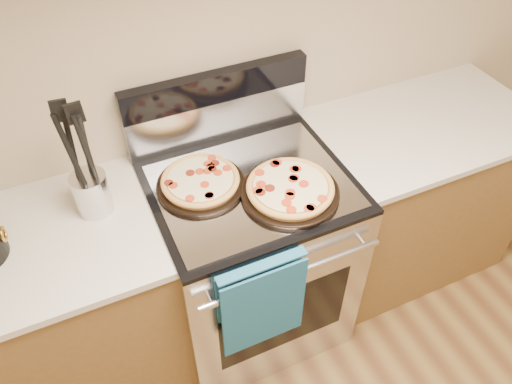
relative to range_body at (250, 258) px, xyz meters
name	(u,v)px	position (x,y,z in m)	size (l,w,h in m)	color
wall_back	(209,36)	(0.00, 0.35, 0.90)	(4.00, 4.00, 0.00)	tan
range_body	(250,258)	(0.00, 0.00, 0.00)	(0.76, 0.68, 0.90)	#B7B7BC
oven_window	(284,318)	(0.00, -0.34, 0.00)	(0.56, 0.01, 0.40)	black
cooktop	(249,183)	(0.00, 0.00, 0.46)	(0.76, 0.68, 0.02)	black
backsplash_lower	(218,118)	(0.00, 0.31, 0.56)	(0.76, 0.06, 0.18)	silver
backsplash_upper	(216,86)	(0.00, 0.31, 0.71)	(0.76, 0.06, 0.12)	black
oven_handle	(293,274)	(0.00, -0.38, 0.35)	(0.03, 0.03, 0.70)	silver
dish_towel	(262,302)	(-0.12, -0.38, 0.25)	(0.32, 0.05, 0.42)	#175976
foil_sheet	(252,186)	(0.00, -0.03, 0.47)	(0.70, 0.55, 0.01)	gray
cabinet_left	(46,327)	(-0.88, 0.03, -0.01)	(1.00, 0.62, 0.88)	brown
countertop_left	(6,256)	(-0.88, 0.03, 0.45)	(1.02, 0.64, 0.03)	beige
cabinet_right	(407,198)	(0.88, 0.03, -0.01)	(1.00, 0.62, 0.88)	brown
countertop_right	(429,125)	(0.88, 0.03, 0.45)	(1.02, 0.64, 0.03)	beige
pepperoni_pizza_back	(201,182)	(-0.18, 0.05, 0.50)	(0.33, 0.33, 0.04)	#B67D37
pepperoni_pizza_front	(290,189)	(0.11, -0.13, 0.50)	(0.36, 0.36, 0.05)	#B67D37
utensil_crock	(92,193)	(-0.56, 0.11, 0.54)	(0.13, 0.13, 0.16)	silver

